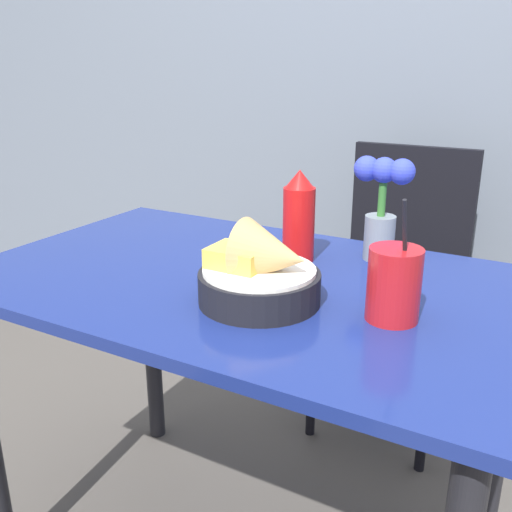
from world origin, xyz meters
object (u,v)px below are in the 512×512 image
food_basket (263,274)px  flower_vase (382,202)px  chair_far_window (400,264)px  drink_cup (394,287)px  ketchup_bottle (299,217)px

food_basket → flower_vase: flower_vase is taller
chair_far_window → drink_cup: 0.94m
chair_far_window → flower_vase: bearing=-80.7°
ketchup_bottle → drink_cup: (0.27, -0.20, -0.04)m
ketchup_bottle → flower_vase: size_ratio=0.89×
food_basket → ketchup_bottle: ketchup_bottle is taller
food_basket → ketchup_bottle: 0.25m
flower_vase → food_basket: bearing=-107.6°
food_basket → ketchup_bottle: bearing=100.4°
drink_cup → flower_vase: 0.32m
ketchup_bottle → drink_cup: size_ratio=0.93×
chair_far_window → ketchup_bottle: 0.74m
ketchup_bottle → flower_vase: (0.15, 0.09, 0.03)m
chair_far_window → food_basket: 0.96m
chair_far_window → ketchup_bottle: bearing=-95.0°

